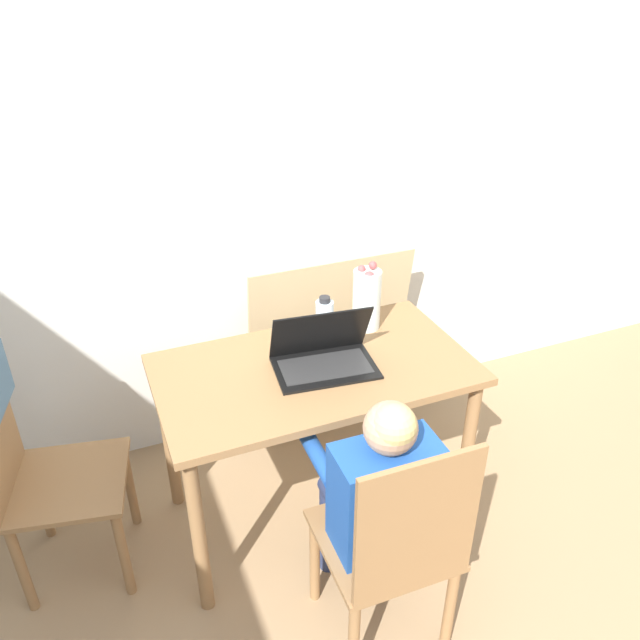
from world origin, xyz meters
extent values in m
cube|color=silver|center=(0.00, 2.23, 1.25)|extent=(6.40, 0.05, 2.50)
cube|color=olive|center=(-0.03, 1.52, 0.72)|extent=(1.16, 0.65, 0.03)
cylinder|color=olive|center=(-0.56, 1.25, 0.35)|extent=(0.05, 0.05, 0.70)
cylinder|color=olive|center=(0.50, 1.25, 0.35)|extent=(0.05, 0.05, 0.70)
cylinder|color=olive|center=(-0.56, 1.80, 0.35)|extent=(0.05, 0.05, 0.70)
cylinder|color=olive|center=(0.50, 1.80, 0.35)|extent=(0.05, 0.05, 0.70)
cube|color=olive|center=(-0.02, 0.96, 0.42)|extent=(0.41, 0.41, 0.02)
cube|color=olive|center=(-0.03, 0.77, 0.67)|extent=(0.38, 0.03, 0.48)
cylinder|color=olive|center=(0.15, 1.12, 0.20)|extent=(0.04, 0.04, 0.41)
cylinder|color=olive|center=(-0.19, 1.13, 0.20)|extent=(0.04, 0.04, 0.41)
cylinder|color=olive|center=(0.14, 0.78, 0.20)|extent=(0.04, 0.04, 0.41)
cube|color=olive|center=(-0.94, 1.61, 0.42)|extent=(0.47, 0.47, 0.02)
cylinder|color=olive|center=(-0.81, 1.41, 0.20)|extent=(0.04, 0.04, 0.41)
cylinder|color=olive|center=(-0.74, 1.74, 0.20)|extent=(0.04, 0.04, 0.41)
cylinder|color=olive|center=(-1.14, 1.48, 0.20)|extent=(0.04, 0.04, 0.41)
cylinder|color=olive|center=(-1.08, 1.81, 0.20)|extent=(0.04, 0.04, 0.41)
cube|color=#1E4C9E|center=(-0.02, 0.96, 0.61)|extent=(0.33, 0.19, 0.37)
sphere|color=tan|center=(-0.02, 0.96, 0.87)|extent=(0.16, 0.16, 0.16)
sphere|color=#D8BC72|center=(-0.02, 0.94, 0.89)|extent=(0.14, 0.14, 0.14)
cylinder|color=navy|center=(0.05, 1.10, 0.44)|extent=(0.10, 0.28, 0.09)
cylinder|color=navy|center=(-0.09, 1.10, 0.44)|extent=(0.10, 0.28, 0.09)
cylinder|color=navy|center=(0.06, 1.24, 0.21)|extent=(0.07, 0.07, 0.43)
cylinder|color=navy|center=(-0.09, 1.24, 0.21)|extent=(0.07, 0.07, 0.43)
cylinder|color=#1E4C9E|center=(0.12, 1.16, 0.63)|extent=(0.06, 0.24, 0.06)
cylinder|color=#1E4C9E|center=(-0.16, 1.17, 0.63)|extent=(0.06, 0.24, 0.06)
cube|color=black|center=(0.00, 1.49, 0.74)|extent=(0.39, 0.28, 0.01)
cube|color=#2D2D2D|center=(0.00, 1.49, 0.74)|extent=(0.34, 0.20, 0.00)
cube|color=black|center=(0.01, 1.56, 0.85)|extent=(0.38, 0.15, 0.22)
cube|color=silver|center=(0.01, 1.56, 0.85)|extent=(0.34, 0.13, 0.19)
cylinder|color=silver|center=(0.27, 1.71, 0.86)|extent=(0.11, 0.11, 0.25)
cylinder|color=#3D7A38|center=(0.30, 1.72, 0.89)|extent=(0.01, 0.01, 0.22)
sphere|color=#CC4C4C|center=(0.30, 1.72, 1.00)|extent=(0.03, 0.03, 0.03)
cylinder|color=#3D7A38|center=(0.25, 1.73, 0.89)|extent=(0.01, 0.01, 0.21)
sphere|color=#CC4C4C|center=(0.25, 1.73, 0.99)|extent=(0.03, 0.03, 0.03)
cylinder|color=#3D7A38|center=(0.27, 1.69, 0.88)|extent=(0.01, 0.01, 0.19)
sphere|color=#CC4C4C|center=(0.27, 1.69, 0.97)|extent=(0.04, 0.04, 0.04)
cylinder|color=silver|center=(0.06, 1.65, 0.83)|extent=(0.07, 0.07, 0.19)
cylinder|color=#262628|center=(0.06, 1.65, 0.93)|extent=(0.04, 0.04, 0.02)
cube|color=tan|center=(0.28, 2.10, 0.44)|extent=(0.80, 0.14, 0.89)
camera|label=1|loc=(-0.74, -0.25, 2.02)|focal=35.00mm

